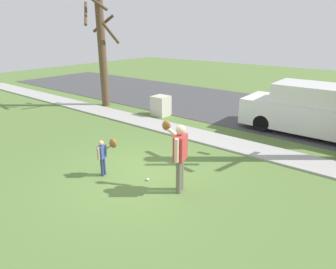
{
  "coord_description": "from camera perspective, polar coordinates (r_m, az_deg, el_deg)",
  "views": [
    {
      "loc": [
        5.01,
        -5.17,
        3.79
      ],
      "look_at": [
        0.26,
        0.87,
        1.0
      ],
      "focal_mm": 31.1,
      "sensor_mm": 36.0,
      "label": 1
    }
  ],
  "objects": [
    {
      "name": "road_surface",
      "position": [
        15.13,
        17.62,
        4.53
      ],
      "size": [
        36.0,
        6.8,
        0.02
      ],
      "primitive_type": "cube",
      "color": "#424244",
      "rests_on": "ground"
    },
    {
      "name": "parked_van_white",
      "position": [
        12.19,
        26.42,
        4.15
      ],
      "size": [
        5.0,
        1.95,
        1.88
      ],
      "color": "silver",
      "rests_on": "road_surface"
    },
    {
      "name": "sidewalk_strip",
      "position": [
        10.78,
        7.88,
        -0.67
      ],
      "size": [
        36.0,
        1.2,
        0.06
      ],
      "primitive_type": "cube",
      "color": "#A3A39E",
      "rests_on": "ground"
    },
    {
      "name": "baseball",
      "position": [
        7.82,
        -4.01,
        -8.78
      ],
      "size": [
        0.07,
        0.07,
        0.07
      ],
      "primitive_type": "sphere",
      "color": "white",
      "rests_on": "ground"
    },
    {
      "name": "person_child",
      "position": [
        7.99,
        -12.23,
        -3.39
      ],
      "size": [
        0.44,
        0.49,
        1.06
      ],
      "rotation": [
        0.0,
        0.0,
        0.28
      ],
      "color": "navy",
      "rests_on": "ground"
    },
    {
      "name": "ground_plane",
      "position": [
        10.7,
        7.6,
        -0.97
      ],
      "size": [
        48.0,
        48.0,
        0.0
      ],
      "primitive_type": "plane",
      "color": "#567538"
    },
    {
      "name": "street_tree_far",
      "position": [
        15.35,
        -12.85,
        16.3
      ],
      "size": [
        1.85,
        1.89,
        5.55
      ],
      "color": "brown",
      "rests_on": "ground"
    },
    {
      "name": "utility_cabinet",
      "position": [
        13.5,
        -1.41,
        5.65
      ],
      "size": [
        0.71,
        0.7,
        0.92
      ],
      "primitive_type": "cube",
      "color": "beige",
      "rests_on": "ground"
    },
    {
      "name": "person_adult",
      "position": [
        6.92,
        2.14,
        -3.29
      ],
      "size": [
        0.81,
        0.6,
        1.73
      ],
      "rotation": [
        0.0,
        0.0,
        -2.86
      ],
      "color": "#6B6656",
      "rests_on": "ground"
    }
  ]
}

